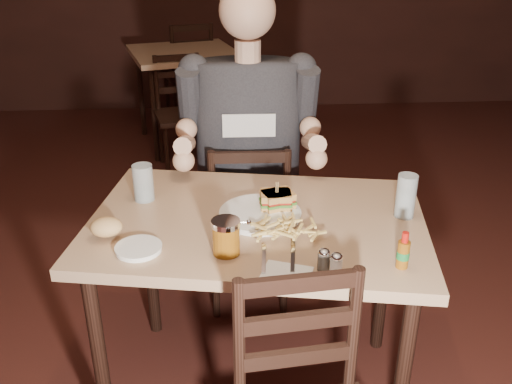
{
  "coord_description": "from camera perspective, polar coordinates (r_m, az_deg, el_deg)",
  "views": [
    {
      "loc": [
        -0.29,
        -2.07,
        1.71
      ],
      "look_at": [
        -0.17,
        -0.29,
        0.85
      ],
      "focal_mm": 40.0,
      "sensor_mm": 36.0,
      "label": 1
    }
  ],
  "objects": [
    {
      "name": "salt_shaker",
      "position": [
        1.68,
        8.01,
        -7.21
      ],
      "size": [
        0.04,
        0.04,
        0.07
      ],
      "primitive_type": null,
      "rotation": [
        0.0,
        0.0,
        -0.18
      ],
      "color": "white",
      "rests_on": "main_table"
    },
    {
      "name": "napkin",
      "position": [
        1.68,
        2.98,
        -8.33
      ],
      "size": [
        0.18,
        0.17,
        0.0
      ],
      "primitive_type": "cube",
      "rotation": [
        0.0,
        0.0,
        -0.36
      ],
      "color": "white",
      "rests_on": "main_table"
    },
    {
      "name": "diner",
      "position": [
        2.42,
        -0.77,
        7.81
      ],
      "size": [
        0.62,
        0.49,
        1.06
      ],
      "primitive_type": null,
      "rotation": [
        0.0,
        0.0,
        -0.02
      ],
      "color": "#2F2F34",
      "rests_on": "chair_far"
    },
    {
      "name": "ketchup_dollop",
      "position": [
        2.02,
        3.4,
        -1.47
      ],
      "size": [
        0.04,
        0.04,
        0.01
      ],
      "primitive_type": "ellipsoid",
      "rotation": [
        0.0,
        0.0,
        -0.18
      ],
      "color": "maroon",
      "rests_on": "dinner_plate"
    },
    {
      "name": "room_shell",
      "position": [
        2.12,
        4.15,
        17.19
      ],
      "size": [
        7.0,
        7.0,
        7.0
      ],
      "color": "black",
      "rests_on": "ground"
    },
    {
      "name": "glass_right",
      "position": [
        2.03,
        14.77,
        -0.39
      ],
      "size": [
        0.08,
        0.08,
        0.16
      ],
      "primitive_type": "cylinder",
      "rotation": [
        0.0,
        0.0,
        -0.18
      ],
      "color": "silver",
      "rests_on": "main_table"
    },
    {
      "name": "bg_table",
      "position": [
        4.69,
        -7.18,
        12.78
      ],
      "size": [
        0.98,
        0.98,
        0.77
      ],
      "rotation": [
        0.0,
        0.0,
        0.27
      ],
      "color": "tan",
      "rests_on": "ground"
    },
    {
      "name": "hot_sauce",
      "position": [
        1.74,
        14.54,
        -5.64
      ],
      "size": [
        0.04,
        0.04,
        0.12
      ],
      "primitive_type": null,
      "rotation": [
        0.0,
        0.0,
        -0.18
      ],
      "color": "brown",
      "rests_on": "main_table"
    },
    {
      "name": "chair_far",
      "position": [
        2.69,
        -0.74,
        -2.91
      ],
      "size": [
        0.4,
        0.44,
        0.85
      ],
      "primitive_type": null,
      "rotation": [
        0.0,
        0.0,
        3.12
      ],
      "color": "black",
      "rests_on": "ground"
    },
    {
      "name": "sandwich_right",
      "position": [
        2.0,
        2.2,
        -0.36
      ],
      "size": [
        0.13,
        0.12,
        0.09
      ],
      "primitive_type": null,
      "rotation": [
        0.0,
        0.0,
        0.33
      ],
      "color": "#D89F51",
      "rests_on": "dinner_plate"
    },
    {
      "name": "dinner_plate",
      "position": [
        1.98,
        0.42,
        -2.33
      ],
      "size": [
        0.32,
        0.32,
        0.02
      ],
      "primitive_type": "cylinder",
      "rotation": [
        0.0,
        0.0,
        -0.18
      ],
      "color": "white",
      "rests_on": "main_table"
    },
    {
      "name": "main_table",
      "position": [
        2.02,
        0.1,
        -4.86
      ],
      "size": [
        1.27,
        0.96,
        0.77
      ],
      "rotation": [
        0.0,
        0.0,
        -0.18
      ],
      "color": "tan",
      "rests_on": "ground"
    },
    {
      "name": "fork",
      "position": [
        1.75,
        0.8,
        -6.65
      ],
      "size": [
        0.03,
        0.16,
        0.01
      ],
      "primitive_type": "cube",
      "rotation": [
        0.0,
        0.0,
        -0.1
      ],
      "color": "silver",
      "rests_on": "napkin"
    },
    {
      "name": "glass_left",
      "position": [
        2.12,
        -11.21,
        0.93
      ],
      "size": [
        0.09,
        0.09,
        0.14
      ],
      "primitive_type": "cylinder",
      "rotation": [
        0.0,
        0.0,
        -0.18
      ],
      "color": "silver",
      "rests_on": "main_table"
    },
    {
      "name": "bg_chair_near",
      "position": [
        4.23,
        -7.33,
        7.59
      ],
      "size": [
        0.46,
        0.49,
        0.82
      ],
      "primitive_type": null,
      "rotation": [
        0.0,
        0.0,
        0.22
      ],
      "color": "black",
      "rests_on": "ground"
    },
    {
      "name": "sandwich_left",
      "position": [
        2.0,
        2.01,
        -0.37
      ],
      "size": [
        0.11,
        0.09,
        0.09
      ],
      "primitive_type": null,
      "rotation": [
        0.0,
        0.0,
        -0.02
      ],
      "color": "#D89F51",
      "rests_on": "dinner_plate"
    },
    {
      "name": "syrup_dispenser",
      "position": [
        1.76,
        -3.01,
        -4.51
      ],
      "size": [
        0.1,
        0.1,
        0.11
      ],
      "primitive_type": null,
      "rotation": [
        0.0,
        0.0,
        -0.18
      ],
      "color": "brown",
      "rests_on": "main_table"
    },
    {
      "name": "pepper_shaker",
      "position": [
        1.7,
        6.78,
        -6.81
      ],
      "size": [
        0.04,
        0.04,
        0.07
      ],
      "primitive_type": null,
      "rotation": [
        0.0,
        0.0,
        -0.18
      ],
      "color": "#38332D",
      "rests_on": "main_table"
    },
    {
      "name": "bg_chair_far",
      "position": [
        5.28,
        -6.77,
        11.74
      ],
      "size": [
        0.53,
        0.56,
        0.91
      ],
      "primitive_type": null,
      "rotation": [
        0.0,
        0.0,
        3.42
      ],
      "color": "black",
      "rests_on": "ground"
    },
    {
      "name": "fries_pile",
      "position": [
        1.86,
        3.17,
        -3.48
      ],
      "size": [
        0.28,
        0.22,
        0.04
      ],
      "primitive_type": null,
      "rotation": [
        0.0,
        0.0,
        -0.18
      ],
      "color": "#E9C66F",
      "rests_on": "dinner_plate"
    },
    {
      "name": "bread_roll",
      "position": [
        1.9,
        -14.75,
        -3.4
      ],
      "size": [
        0.12,
        0.1,
        0.06
      ],
      "primitive_type": "ellipsoid",
      "rotation": [
        0.0,
        0.0,
        -0.18
      ],
      "color": "tan",
      "rests_on": "side_plate"
    },
    {
      "name": "knife",
      "position": [
        1.77,
        3.72,
        -6.26
      ],
      "size": [
        0.04,
        0.2,
        0.0
      ],
      "primitive_type": "cube",
      "rotation": [
        0.0,
        0.0,
        -0.14
      ],
      "color": "silver",
      "rests_on": "napkin"
    },
    {
      "name": "side_plate",
      "position": [
        1.83,
        -11.66,
        -5.63
      ],
      "size": [
        0.17,
        0.17,
        0.01
      ],
      "primitive_type": "cylinder",
      "rotation": [
        0.0,
        0.0,
        -0.18
      ],
      "color": "white",
      "rests_on": "main_table"
    }
  ]
}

